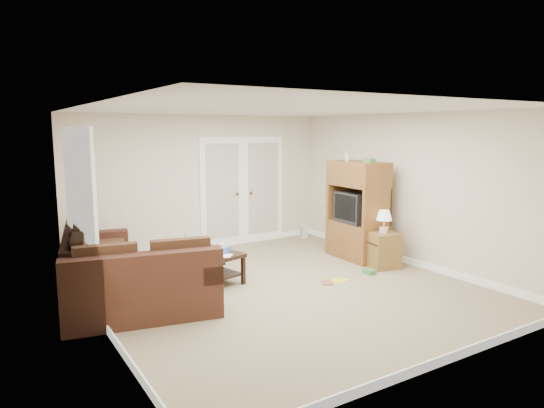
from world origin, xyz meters
TOP-DOWN VIEW (x-y plane):
  - floor at (0.00, 0.00)m, footprint 5.50×5.50m
  - ceiling at (0.00, 0.00)m, footprint 5.00×5.50m
  - wall_left at (-2.50, 0.00)m, footprint 0.02×5.50m
  - wall_right at (2.50, 0.00)m, footprint 0.02×5.50m
  - wall_back at (0.00, 2.75)m, footprint 5.00×0.02m
  - wall_front at (0.00, -2.75)m, footprint 5.00×0.02m
  - baseboards at (0.00, 0.00)m, footprint 5.00×5.50m
  - french_doors at (0.85, 2.71)m, footprint 1.80×0.05m
  - window_left at (-2.46, 1.00)m, footprint 0.05×1.92m
  - sectional_sofa at (-2.12, 0.70)m, footprint 1.96×3.03m
  - coffee_table at (-0.74, 0.89)m, footprint 0.81×1.22m
  - tv_armoire at (2.00, 0.69)m, footprint 0.62×1.08m
  - side_cabinet at (1.97, 0.01)m, footprint 0.53×0.53m
  - space_heater at (2.13, 2.45)m, footprint 0.13×0.11m
  - floor_magazine at (0.91, -0.17)m, footprint 0.31×0.26m
  - floor_greenbox at (1.53, -0.16)m, footprint 0.14×0.18m
  - floor_book at (0.61, -0.14)m, footprint 0.23×0.25m

SIDE VIEW (x-z plane):
  - floor at x=0.00m, z-range 0.00..0.00m
  - floor_magazine at x=0.91m, z-range 0.00..0.01m
  - floor_book at x=0.61m, z-range 0.00..0.02m
  - floor_greenbox at x=1.53m, z-range 0.00..0.07m
  - baseboards at x=0.00m, z-range 0.00..0.10m
  - space_heater at x=2.13m, z-range 0.00..0.31m
  - coffee_table at x=-0.74m, z-range -0.13..0.63m
  - sectional_sofa at x=-2.12m, z-range -0.09..0.76m
  - side_cabinet at x=1.97m, z-range -0.13..0.81m
  - tv_armoire at x=2.00m, z-range -0.05..1.76m
  - french_doors at x=0.85m, z-range -0.03..2.10m
  - wall_left at x=-2.50m, z-range 0.00..2.50m
  - wall_right at x=2.50m, z-range 0.00..2.50m
  - wall_back at x=0.00m, z-range 0.00..2.50m
  - wall_front at x=0.00m, z-range 0.00..2.50m
  - window_left at x=-2.46m, z-range 0.84..2.26m
  - ceiling at x=0.00m, z-range 2.49..2.51m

